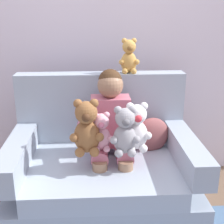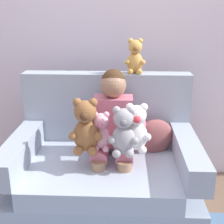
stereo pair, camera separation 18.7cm
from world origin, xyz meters
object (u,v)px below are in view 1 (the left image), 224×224
at_px(seated_child, 111,126).
at_px(plush_brown, 87,129).
at_px(plush_pink, 101,133).
at_px(armchair, 103,176).
at_px(plush_honey_on_backrest, 129,57).
at_px(plush_grey, 125,132).
at_px(throw_pillow, 151,135).
at_px(plush_white, 137,128).

relative_size(seated_child, plush_brown, 2.39).
relative_size(seated_child, plush_pink, 3.29).
relative_size(armchair, seated_child, 1.48).
distance_m(armchair, plush_pink, 0.39).
distance_m(plush_brown, plush_honey_on_backrest, 0.65).
relative_size(armchair, plush_grey, 3.98).
bearing_deg(seated_child, throw_pillow, 23.96).
height_order(plush_white, plush_pink, plush_white).
xyz_separation_m(plush_pink, throw_pillow, (0.36, 0.23, -0.13)).
distance_m(armchair, plush_grey, 0.45).
height_order(seated_child, plush_white, seated_child).
height_order(seated_child, throw_pillow, seated_child).
bearing_deg(plush_brown, throw_pillow, 26.96).
relative_size(plush_white, plush_brown, 0.89).
xyz_separation_m(plush_white, plush_grey, (-0.08, -0.05, -0.00)).
bearing_deg(armchair, plush_honey_on_backrest, 56.68).
height_order(armchair, plush_brown, armchair).
bearing_deg(plush_white, throw_pillow, 67.40).
xyz_separation_m(armchair, plush_pink, (-0.01, -0.12, 0.37)).
relative_size(plush_pink, plush_brown, 0.73).
relative_size(plush_white, throw_pillow, 1.19).
bearing_deg(plush_pink, plush_honey_on_backrest, 66.91).
xyz_separation_m(plush_pink, plush_honey_on_backrest, (0.21, 0.42, 0.40)).
bearing_deg(throw_pillow, plush_white, -120.69).
distance_m(seated_child, plush_grey, 0.21).
bearing_deg(plush_grey, plush_brown, 177.02).
relative_size(plush_brown, throw_pillow, 1.33).
distance_m(plush_grey, plush_pink, 0.16).
distance_m(armchair, seated_child, 0.36).
bearing_deg(plush_pink, plush_white, 1.43).
distance_m(plush_pink, throw_pillow, 0.44).
bearing_deg(armchair, plush_brown, -122.59).
xyz_separation_m(plush_brown, throw_pillow, (0.45, 0.27, -0.17)).
xyz_separation_m(seated_child, plush_grey, (0.07, -0.20, 0.04)).
height_order(armchair, plush_honey_on_backrest, plush_honey_on_backrest).
bearing_deg(seated_child, plush_brown, -126.00).
bearing_deg(armchair, plush_white, -30.77).
distance_m(seated_child, plush_honey_on_backrest, 0.52).
xyz_separation_m(seated_child, plush_pink, (-0.07, -0.14, 0.01)).
height_order(plush_grey, plush_honey_on_backrest, plush_honey_on_backrest).
height_order(seated_child, plush_grey, seated_child).
bearing_deg(plush_pink, seated_child, 66.94).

